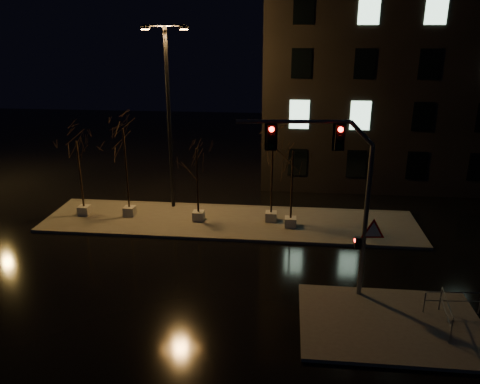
# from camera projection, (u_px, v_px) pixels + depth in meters

# --- Properties ---
(ground) EXTENTS (90.00, 90.00, 0.00)m
(ground) POSITION_uv_depth(u_px,v_px,m) (214.00, 272.00, 22.16)
(ground) COLOR black
(ground) RESTS_ON ground
(median) EXTENTS (22.00, 5.00, 0.15)m
(median) POSITION_uv_depth(u_px,v_px,m) (229.00, 221.00, 27.77)
(median) COLOR #4F4C46
(median) RESTS_ON ground
(sidewalk_corner) EXTENTS (7.00, 5.00, 0.15)m
(sidewalk_corner) POSITION_uv_depth(u_px,v_px,m) (391.00, 324.00, 18.11)
(sidewalk_corner) COLOR #4F4C46
(sidewalk_corner) RESTS_ON ground
(building) EXTENTS (25.00, 12.00, 15.00)m
(building) POSITION_uv_depth(u_px,v_px,m) (432.00, 77.00, 35.24)
(building) COLOR black
(building) RESTS_ON ground
(tree_0) EXTENTS (1.80, 1.80, 4.72)m
(tree_0) POSITION_uv_depth(u_px,v_px,m) (78.00, 158.00, 27.45)
(tree_0) COLOR #A4A299
(tree_0) RESTS_ON median
(tree_1) EXTENTS (1.80, 1.80, 5.49)m
(tree_1) POSITION_uv_depth(u_px,v_px,m) (124.00, 149.00, 27.14)
(tree_1) COLOR #A4A299
(tree_1) RESTS_ON median
(tree_2) EXTENTS (1.80, 1.80, 4.49)m
(tree_2) POSITION_uv_depth(u_px,v_px,m) (197.00, 165.00, 26.69)
(tree_2) COLOR #A4A299
(tree_2) RESTS_ON median
(tree_3) EXTENTS (1.80, 1.80, 5.90)m
(tree_3) POSITION_uv_depth(u_px,v_px,m) (273.00, 147.00, 26.23)
(tree_3) COLOR #A4A299
(tree_3) RESTS_ON median
(tree_4) EXTENTS (1.80, 1.80, 4.59)m
(tree_4) POSITION_uv_depth(u_px,v_px,m) (292.00, 168.00, 25.74)
(tree_4) COLOR #A4A299
(tree_4) RESTS_ON median
(traffic_signal_mast) EXTENTS (6.13, 0.66, 7.49)m
(traffic_signal_mast) POSITION_uv_depth(u_px,v_px,m) (338.00, 184.00, 18.45)
(traffic_signal_mast) COLOR slate
(traffic_signal_mast) RESTS_ON sidewalk_corner
(streetlight_main) EXTENTS (2.74, 0.86, 10.98)m
(streetlight_main) POSITION_uv_depth(u_px,v_px,m) (169.00, 107.00, 27.91)
(streetlight_main) COLOR black
(streetlight_main) RESTS_ON median
(guard_rail_a) EXTENTS (2.21, 0.18, 0.96)m
(guard_rail_a) POSITION_uv_depth(u_px,v_px,m) (453.00, 299.00, 18.48)
(guard_rail_a) COLOR slate
(guard_rail_a) RESTS_ON sidewalk_corner
(guard_rail_b) EXTENTS (0.31, 2.22, 1.06)m
(guard_rail_b) POSITION_uv_depth(u_px,v_px,m) (446.00, 310.00, 17.66)
(guard_rail_b) COLOR slate
(guard_rail_b) RESTS_ON sidewalk_corner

